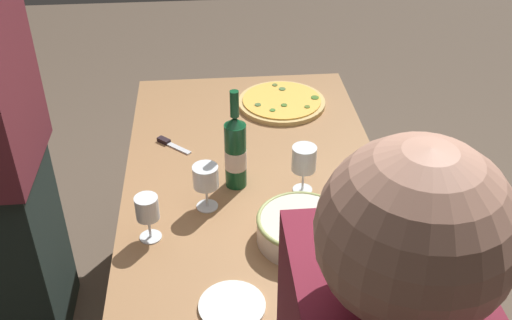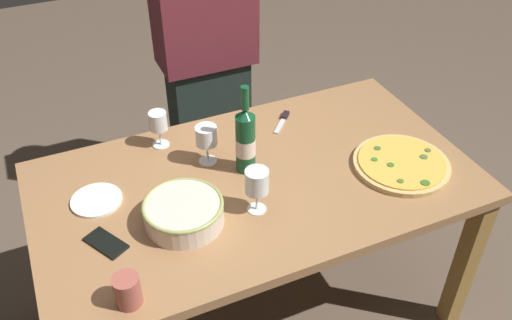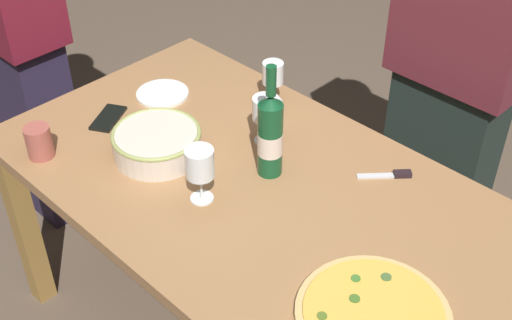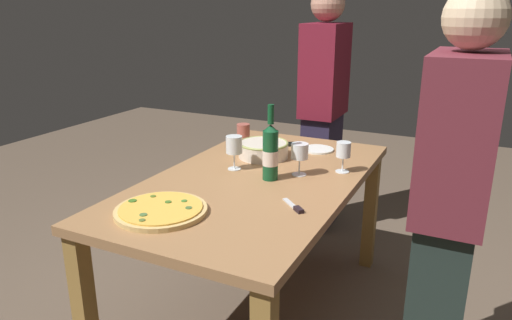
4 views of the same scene
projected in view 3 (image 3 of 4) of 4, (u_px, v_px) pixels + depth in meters
dining_table at (256, 208)px, 2.00m from camera, size 1.60×0.90×0.75m
pizza at (373, 315)px, 1.56m from camera, size 0.36×0.36×0.03m
serving_bowl at (157, 142)px, 2.03m from camera, size 0.27×0.27×0.08m
wine_bottle at (270, 135)px, 1.91m from camera, size 0.07×0.07×0.35m
wine_glass_near_pizza at (200, 164)px, 1.82m from camera, size 0.08×0.08×0.17m
wine_glass_by_bottle at (273, 74)px, 2.21m from camera, size 0.07×0.07×0.15m
wine_glass_far_left at (266, 111)px, 2.04m from camera, size 0.08×0.08×0.16m
cup_amber at (39, 142)px, 2.02m from camera, size 0.08×0.08×0.10m
side_plate at (163, 94)px, 2.31m from camera, size 0.18×0.18×0.01m
cell_phone at (108, 118)px, 2.20m from camera, size 0.13×0.16×0.01m
pizza_knife at (392, 175)px, 1.97m from camera, size 0.12×0.13×0.02m
person_host at (456, 74)px, 2.33m from camera, size 0.45×0.24×1.59m
person_guest_left at (15, 30)px, 2.51m from camera, size 0.39×0.24×1.64m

